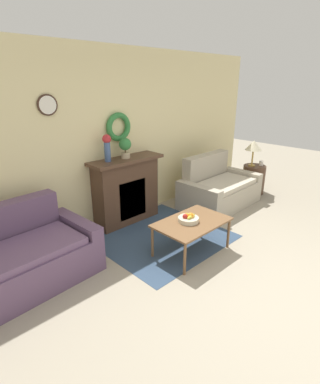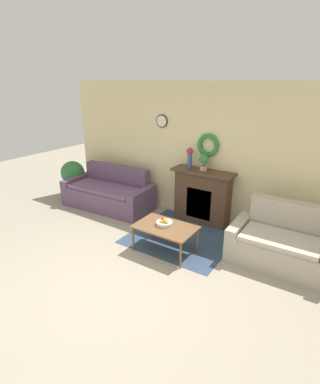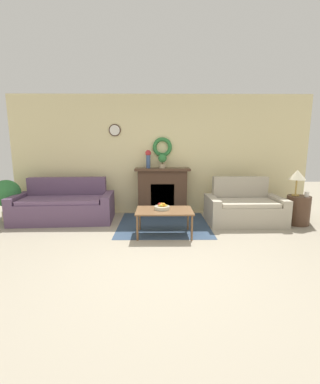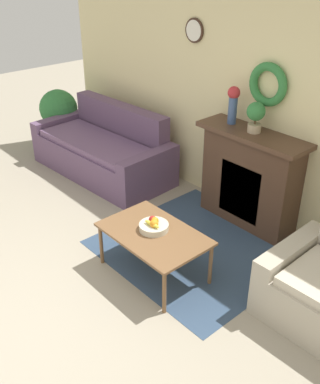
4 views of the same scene
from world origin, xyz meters
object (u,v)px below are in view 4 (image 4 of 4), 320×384
fruit_bowl (154,226)px  potted_plant_on_mantel (256,115)px  coffee_table (154,236)px  potted_plant_floor_by_couch (59,110)px  couch_left (104,151)px  vase_on_mantel_left (233,102)px  fireplace (250,178)px

fruit_bowl → potted_plant_on_mantel: (0.03, 1.33, 0.76)m
coffee_table → potted_plant_floor_by_couch: bearing=163.8°
potted_plant_on_mantel → potted_plant_floor_by_couch: bearing=-173.1°
fruit_bowl → potted_plant_floor_by_couch: size_ratio=0.32×
potted_plant_floor_by_couch → couch_left: bearing=-2.3°
fruit_bowl → potted_plant_floor_by_couch: bearing=164.1°
couch_left → vase_on_mantel_left: (1.77, 0.47, 1.00)m
fireplace → fruit_bowl: fireplace is taller
potted_plant_on_mantel → vase_on_mantel_left: bearing=176.4°
fireplace → potted_plant_floor_by_couch: fireplace is taller
fruit_bowl → potted_plant_on_mantel: size_ratio=0.87×
fireplace → vase_on_mantel_left: 0.83m
potted_plant_on_mantel → fruit_bowl: bearing=-91.3°
potted_plant_on_mantel → potted_plant_floor_by_couch: 3.40m
couch_left → fruit_bowl: couch_left is taller
fireplace → potted_plant_on_mantel: 0.72m
fruit_bowl → potted_plant_on_mantel: potted_plant_on_mantel is taller
vase_on_mantel_left → fruit_bowl: bearing=-78.0°
coffee_table → vase_on_mantel_left: size_ratio=2.48×
couch_left → potted_plant_on_mantel: 2.33m
fireplace → fruit_bowl: 1.35m
vase_on_mantel_left → potted_plant_floor_by_couch: 3.11m
fireplace → fruit_bowl: size_ratio=4.49×
vase_on_mantel_left → potted_plant_on_mantel: bearing=-3.6°
fruit_bowl → potted_plant_on_mantel: bearing=88.7°
fruit_bowl → potted_plant_floor_by_couch: (-3.27, 0.93, 0.05)m
coffee_table → vase_on_mantel_left: (-0.33, 1.38, 0.89)m
coffee_table → potted_plant_floor_by_couch: potted_plant_floor_by_couch is taller
couch_left → fruit_bowl: bearing=-26.7°
fruit_bowl → coffee_table: bearing=-39.4°
vase_on_mantel_left → potted_plant_on_mantel: vase_on_mantel_left is taller
potted_plant_floor_by_couch → vase_on_mantel_left: bearing=8.0°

